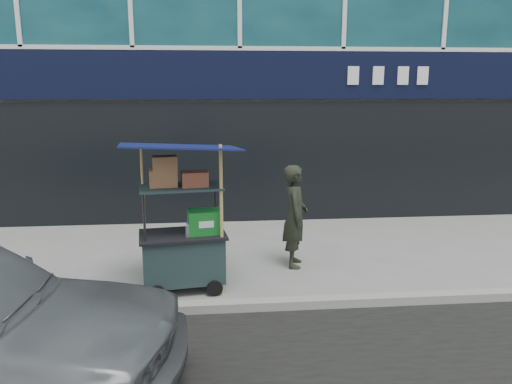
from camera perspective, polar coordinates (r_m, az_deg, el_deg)
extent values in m
plane|color=gray|center=(6.54, 0.51, -12.50)|extent=(80.00, 80.00, 0.00)
cube|color=gray|center=(6.34, 0.71, -12.76)|extent=(80.00, 0.18, 0.12)
cube|color=black|center=(9.79, -1.83, 13.18)|extent=(15.68, 0.06, 0.90)
cube|color=black|center=(9.95, -1.78, 3.34)|extent=(15.68, 0.04, 2.40)
cube|color=#182728|center=(6.85, -8.31, -7.47)|extent=(1.14, 0.75, 0.62)
cylinder|color=black|center=(6.65, -11.24, -11.32)|extent=(0.22, 0.07, 0.21)
cylinder|color=black|center=(6.70, -4.75, -10.92)|extent=(0.22, 0.07, 0.21)
cube|color=black|center=(6.74, -8.40, -4.84)|extent=(1.22, 0.83, 0.04)
cylinder|color=black|center=(6.39, -12.66, -3.05)|extent=(0.03, 0.03, 0.67)
cylinder|color=black|center=(6.46, -3.97, -2.61)|extent=(0.03, 0.03, 0.67)
cylinder|color=black|center=(6.90, -12.70, -1.91)|extent=(0.03, 0.03, 0.67)
cylinder|color=black|center=(6.97, -4.65, -1.51)|extent=(0.03, 0.03, 0.67)
cube|color=#182728|center=(6.58, -8.57, 0.55)|extent=(1.14, 0.75, 0.03)
cylinder|color=#9E8B47|center=(6.48, -3.96, -3.37)|extent=(0.05, 0.05, 2.00)
cylinder|color=#9E8B47|center=(6.93, -12.65, -2.98)|extent=(0.04, 0.04, 1.91)
cube|color=#0C1847|center=(6.50, -8.72, 5.15)|extent=(1.64, 1.25, 0.18)
cube|color=#0F5F1D|center=(6.68, -5.86, -3.39)|extent=(0.48, 0.37, 0.31)
cylinder|color=silver|center=(6.55, -7.83, -4.38)|extent=(0.07, 0.07, 0.18)
cylinder|color=blue|center=(6.52, -7.86, -3.55)|extent=(0.03, 0.03, 0.02)
cube|color=brown|center=(6.59, -10.56, 1.59)|extent=(0.39, 0.31, 0.22)
cube|color=brown|center=(6.53, -7.02, 1.50)|extent=(0.37, 0.29, 0.20)
cube|color=brown|center=(6.54, -10.38, 3.29)|extent=(0.34, 0.27, 0.18)
imported|color=black|center=(7.57, 4.49, -2.77)|extent=(0.46, 0.63, 1.57)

